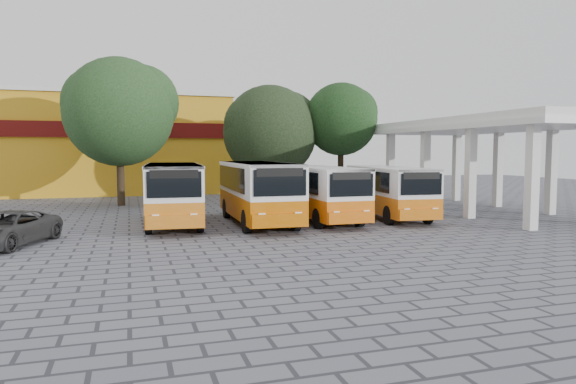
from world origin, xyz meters
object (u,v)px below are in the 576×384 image
object	(u,v)px
bus_far_left	(173,190)
bus_centre_right	(320,190)
bus_centre_left	(258,189)
bus_far_right	(389,189)
parked_car	(7,229)

from	to	relation	value
bus_far_left	bus_centre_right	xyz separation A→B (m)	(7.17, -0.82, -0.10)
bus_centre_left	bus_far_right	xyz separation A→B (m)	(7.17, 0.13, -0.17)
bus_centre_right	parked_car	xyz separation A→B (m)	(-13.58, -2.97, -0.95)
bus_far_left	bus_centre_right	world-z (taller)	bus_far_left
bus_centre_left	bus_centre_right	size ratio (longest dim) A/B	1.09
bus_centre_left	bus_far_right	distance (m)	7.17
bus_far_right	parked_car	bearing A→B (deg)	-164.58
bus_centre_left	bus_centre_right	distance (m)	3.23
bus_far_left	bus_far_right	world-z (taller)	bus_far_left
bus_far_right	bus_far_left	bearing A→B (deg)	-178.33
bus_centre_left	parked_car	bearing A→B (deg)	-163.09
bus_far_left	parked_car	distance (m)	7.51
bus_far_left	parked_car	size ratio (longest dim) A/B	1.79
bus_centre_right	parked_car	world-z (taller)	bus_centre_right
bus_far_left	bus_far_right	xyz separation A→B (m)	(11.11, -0.77, -0.13)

